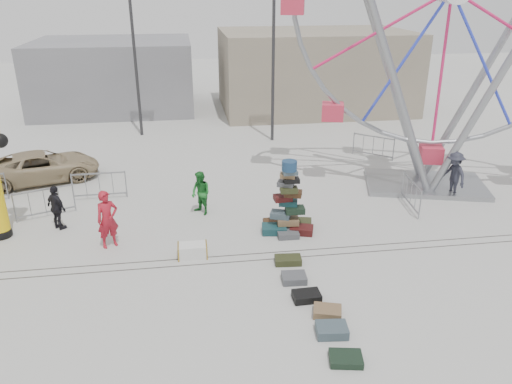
{
  "coord_description": "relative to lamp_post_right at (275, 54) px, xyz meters",
  "views": [
    {
      "loc": [
        -1.59,
        -12.43,
        7.77
      ],
      "look_at": [
        0.53,
        2.14,
        1.6
      ],
      "focal_mm": 35.0,
      "sensor_mm": 36.0,
      "label": 1
    }
  ],
  "objects": [
    {
      "name": "building_right",
      "position": [
        3.91,
        7.0,
        -1.98
      ],
      "size": [
        12.0,
        8.0,
        5.0
      ],
      "primitive_type": "cube",
      "color": "gray",
      "rests_on": "ground"
    },
    {
      "name": "barricade_dummy_b",
      "position": [
        -9.8,
        -8.26,
        -3.93
      ],
      "size": [
        1.9,
        0.81,
        1.1
      ],
      "primitive_type": null,
      "rotation": [
        0.0,
        0.0,
        0.37
      ],
      "color": "gray",
      "rests_on": "ground"
    },
    {
      "name": "barricade_wheel_back",
      "position": [
        4.18,
        -3.6,
        -3.93
      ],
      "size": [
        1.58,
        1.38,
        1.1
      ],
      "primitive_type": null,
      "rotation": [
        0.0,
        0.0,
        -0.71
      ],
      "color": "gray",
      "rests_on": "ground"
    },
    {
      "name": "row_case_4",
      "position": [
        -1.49,
        -16.08,
        -4.36
      ],
      "size": [
        0.8,
        0.64,
        0.24
      ],
      "primitive_type": "cube",
      "rotation": [
        0.0,
        0.0,
        -0.1
      ],
      "color": "#3F515A",
      "rests_on": "ground"
    },
    {
      "name": "row_case_3",
      "position": [
        -1.39,
        -15.34,
        -4.38
      ],
      "size": [
        0.83,
        0.7,
        0.21
      ],
      "primitive_type": "cube",
      "rotation": [
        0.0,
        0.0,
        -0.3
      ],
      "color": "brown",
      "rests_on": "ground"
    },
    {
      "name": "track_line_near",
      "position": [
        -3.09,
        -12.4,
        -4.48
      ],
      "size": [
        40.0,
        0.04,
        0.01
      ],
      "primitive_type": "cube",
      "color": "#47443F",
      "rests_on": "ground"
    },
    {
      "name": "barricade_wheel_front",
      "position": [
        3.48,
        -9.4,
        -3.93
      ],
      "size": [
        0.32,
        2.0,
        1.1
      ],
      "primitive_type": null,
      "rotation": [
        0.0,
        0.0,
        1.46
      ],
      "color": "gray",
      "rests_on": "ground"
    },
    {
      "name": "steamer_trunk",
      "position": [
        -4.68,
        -11.89,
        -4.27
      ],
      "size": [
        0.9,
        0.52,
        0.42
      ],
      "primitive_type": "cube",
      "rotation": [
        0.0,
        0.0,
        -0.0
      ],
      "color": "silver",
      "rests_on": "ground"
    },
    {
      "name": "row_case_2",
      "position": [
        -1.75,
        -14.61,
        -4.38
      ],
      "size": [
        0.74,
        0.53,
        0.21
      ],
      "primitive_type": "cube",
      "rotation": [
        0.0,
        0.0,
        0.03
      ],
      "color": "black",
      "rests_on": "ground"
    },
    {
      "name": "suitcase_tower",
      "position": [
        -1.44,
        -10.56,
        -3.78
      ],
      "size": [
        1.85,
        1.56,
        2.51
      ],
      "rotation": [
        0.0,
        0.0,
        -0.17
      ],
      "color": "#163F44",
      "rests_on": "ground"
    },
    {
      "name": "building_left",
      "position": [
        -9.09,
        9.0,
        -2.28
      ],
      "size": [
        10.0,
        8.0,
        4.4
      ],
      "primitive_type": "cube",
      "color": "gray",
      "rests_on": "ground"
    },
    {
      "name": "row_case_0",
      "position": [
        -1.86,
        -12.7,
        -4.38
      ],
      "size": [
        0.83,
        0.54,
        0.21
      ],
      "primitive_type": "cube",
      "rotation": [
        0.0,
        0.0,
        -0.09
      ],
      "color": "#31361B",
      "rests_on": "ground"
    },
    {
      "name": "ground",
      "position": [
        -3.09,
        -13.0,
        -4.48
      ],
      "size": [
        90.0,
        90.0,
        0.0
      ],
      "primitive_type": "plane",
      "color": "#9E9E99",
      "rests_on": "ground"
    },
    {
      "name": "lamp_post_left",
      "position": [
        -7.0,
        2.0,
        0.0
      ],
      "size": [
        1.41,
        0.25,
        8.0
      ],
      "color": "#2D2D30",
      "rests_on": "ground"
    },
    {
      "name": "pedestrian_grey",
      "position": [
        5.53,
        -8.62,
        -3.56
      ],
      "size": [
        0.93,
        1.31,
        1.84
      ],
      "primitive_type": "imported",
      "rotation": [
        0.0,
        0.0,
        -1.35
      ],
      "color": "#262732",
      "rests_on": "ground"
    },
    {
      "name": "ferris_wheel",
      "position": [
        5.01,
        -7.46,
        2.11
      ],
      "size": [
        11.16,
        4.0,
        13.38
      ],
      "rotation": [
        0.0,
        0.0,
        -0.27
      ],
      "color": "gray",
      "rests_on": "ground"
    },
    {
      "name": "row_case_1",
      "position": [
        -1.89,
        -13.69,
        -4.38
      ],
      "size": [
        0.71,
        0.59,
        0.21
      ],
      "primitive_type": "cube",
      "rotation": [
        0.0,
        0.0,
        -0.06
      ],
      "color": "#4F5156",
      "rests_on": "ground"
    },
    {
      "name": "barricade_dummy_c",
      "position": [
        -8.1,
        -6.86,
        -3.93
      ],
      "size": [
        2.0,
        0.14,
        1.1
      ],
      "primitive_type": null,
      "rotation": [
        0.0,
        0.0,
        0.02
      ],
      "color": "gray",
      "rests_on": "ground"
    },
    {
      "name": "parked_suv",
      "position": [
        -10.77,
        -4.51,
        -3.84
      ],
      "size": [
        5.03,
        3.42,
        1.28
      ],
      "primitive_type": "imported",
      "rotation": [
        0.0,
        0.0,
        1.88
      ],
      "color": "#9C8865",
      "rests_on": "ground"
    },
    {
      "name": "pedestrian_black",
      "position": [
        -9.14,
        -9.32,
        -3.69
      ],
      "size": [
        0.93,
        0.91,
        1.58
      ],
      "primitive_type": "imported",
      "rotation": [
        0.0,
        0.0,
        2.38
      ],
      "color": "black",
      "rests_on": "ground"
    },
    {
      "name": "pedestrian_red",
      "position": [
        -7.26,
        -10.82,
        -3.54
      ],
      "size": [
        0.82,
        0.72,
        1.89
      ],
      "primitive_type": "imported",
      "rotation": [
        0.0,
        0.0,
        0.47
      ],
      "color": "maroon",
      "rests_on": "ground"
    },
    {
      "name": "lamp_post_right",
      "position": [
        0.0,
        0.0,
        0.0
      ],
      "size": [
        1.41,
        0.25,
        8.0
      ],
      "color": "#2D2D30",
      "rests_on": "ground"
    },
    {
      "name": "track_line_far",
      "position": [
        -3.09,
        -12.0,
        -4.48
      ],
      "size": [
        40.0,
        0.04,
        0.01
      ],
      "primitive_type": "cube",
      "color": "#47443F",
      "rests_on": "ground"
    },
    {
      "name": "pedestrian_green",
      "position": [
        -4.27,
        -8.8,
        -3.68
      ],
      "size": [
        0.96,
        0.99,
        1.61
      ],
      "primitive_type": "imported",
      "rotation": [
        0.0,
        0.0,
        -0.92
      ],
      "color": "#1A6A24",
      "rests_on": "ground"
    },
    {
      "name": "row_case_5",
      "position": [
        -1.45,
        -17.04,
        -4.4
      ],
      "size": [
        0.81,
        0.66,
        0.17
      ],
      "primitive_type": "cube",
      "rotation": [
        0.0,
        0.0,
        -0.18
      ],
      "color": "black",
      "rests_on": "ground"
    }
  ]
}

